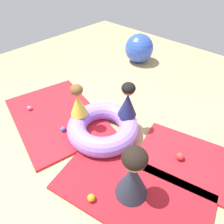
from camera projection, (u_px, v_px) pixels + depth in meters
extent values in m
plane|color=tan|center=(107.00, 134.00, 3.22)|extent=(8.00, 8.00, 0.00)
cube|color=red|center=(56.00, 116.00, 3.51)|extent=(2.05, 1.66, 0.04)
cube|color=red|center=(200.00, 165.00, 2.75)|extent=(1.83, 1.30, 0.04)
cube|color=#B21923|center=(131.00, 192.00, 2.46)|extent=(1.98, 1.31, 0.04)
torus|color=#9975EA|center=(103.00, 127.00, 3.12)|extent=(1.08, 1.08, 0.29)
cone|color=navy|center=(127.00, 105.00, 3.01)|extent=(0.33, 0.33, 0.37)
sphere|color=#936647|center=(128.00, 89.00, 2.83)|extent=(0.18, 0.18, 0.18)
ellipsoid|color=black|center=(129.00, 88.00, 2.82)|extent=(0.20, 0.20, 0.16)
cone|color=yellow|center=(78.00, 105.00, 3.03)|extent=(0.32, 0.32, 0.34)
sphere|color=#936647|center=(77.00, 91.00, 2.87)|extent=(0.17, 0.17, 0.17)
ellipsoid|color=brown|center=(76.00, 90.00, 2.86)|extent=(0.18, 0.18, 0.14)
cone|color=#232D3D|center=(132.00, 180.00, 2.28)|extent=(0.53, 0.53, 0.50)
sphere|color=tan|center=(135.00, 160.00, 2.05)|extent=(0.25, 0.25, 0.25)
ellipsoid|color=black|center=(135.00, 158.00, 2.03)|extent=(0.27, 0.27, 0.21)
sphere|color=pink|center=(30.00, 108.00, 3.57)|extent=(0.08, 0.08, 0.08)
sphere|color=orange|center=(91.00, 198.00, 2.34)|extent=(0.09, 0.09, 0.09)
sphere|color=red|center=(180.00, 156.00, 2.77)|extent=(0.11, 0.11, 0.11)
sphere|color=blue|center=(63.00, 129.00, 3.18)|extent=(0.08, 0.08, 0.08)
sphere|color=blue|center=(139.00, 48.00, 4.86)|extent=(0.66, 0.66, 0.66)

